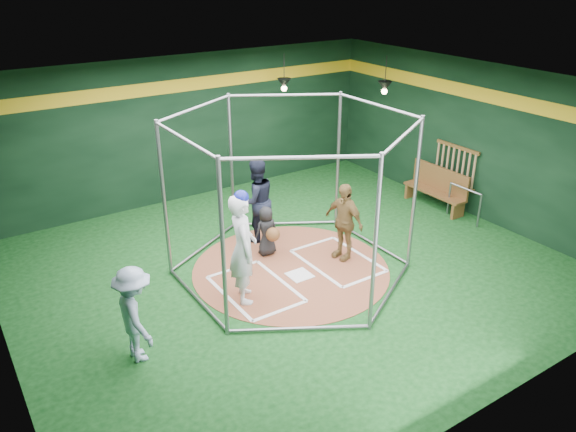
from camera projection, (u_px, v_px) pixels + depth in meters
room_shell at (291, 185)px, 10.15m from camera, size 10.10×9.10×3.53m
clay_disc at (291, 269)px, 10.88m from camera, size 3.80×3.80×0.01m
home_plate at (300, 275)px, 10.64m from camera, size 0.43×0.43×0.01m
batter_box_left at (255, 289)px, 10.21m from camera, size 1.17×1.77×0.01m
batter_box_right at (337, 261)px, 11.16m from camera, size 1.17×1.77×0.01m
batting_cage at (291, 198)px, 10.25m from camera, size 4.05×4.67×3.00m
bat_rack at (455, 166)px, 13.21m from camera, size 0.07×1.25×0.98m
pendant_lamp_near at (284, 83)px, 13.57m from camera, size 0.34×0.34×0.90m
pendant_lamp_far at (385, 86)px, 13.26m from camera, size 0.34×0.34×0.90m
batter_figure at (243, 247)px, 9.52m from camera, size 0.70×0.84×2.05m
visitor_leopard at (344, 221)px, 10.99m from camera, size 0.54×0.97×1.57m
catcher_figure at (267, 231)px, 11.20m from camera, size 0.50×0.55×1.03m
umpire at (256, 200)px, 11.67m from camera, size 0.89×0.70×1.79m
bystander_blue at (135, 315)px, 8.17m from camera, size 0.57×0.99×1.53m
dugout_bench at (437, 187)px, 13.45m from camera, size 0.39×1.69×0.98m
steel_railing at (465, 199)px, 12.72m from camera, size 0.05×0.92×0.79m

